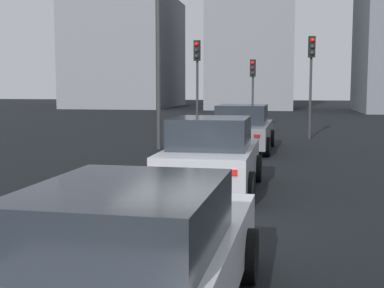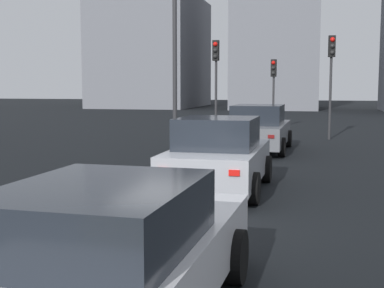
{
  "view_description": "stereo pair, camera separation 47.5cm",
  "coord_description": "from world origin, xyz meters",
  "px_view_note": "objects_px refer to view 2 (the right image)",
  "views": [
    {
      "loc": [
        -9.04,
        -1.55,
        2.29
      ],
      "look_at": [
        -0.53,
        -0.05,
        1.34
      ],
      "focal_mm": 49.66,
      "sensor_mm": 36.0,
      "label": 1
    },
    {
      "loc": [
        -8.95,
        -2.02,
        2.29
      ],
      "look_at": [
        -0.53,
        -0.05,
        1.34
      ],
      "focal_mm": 49.66,
      "sensor_mm": 36.0,
      "label": 2
    }
  ],
  "objects_px": {
    "car_grey_lead": "(259,129)",
    "street_lamp_kerbside": "(175,7)",
    "traffic_light_near_right": "(273,79)",
    "traffic_light_far_left": "(331,65)",
    "car_silver_second": "(219,156)",
    "car_white_third": "(110,259)",
    "traffic_light_near_left": "(216,68)"
  },
  "relations": [
    {
      "from": "car_grey_lead",
      "to": "street_lamp_kerbside",
      "type": "relative_size",
      "value": 0.54
    },
    {
      "from": "traffic_light_near_right",
      "to": "traffic_light_far_left",
      "type": "height_order",
      "value": "traffic_light_far_left"
    },
    {
      "from": "traffic_light_near_right",
      "to": "traffic_light_far_left",
      "type": "bearing_deg",
      "value": 36.45
    },
    {
      "from": "car_grey_lead",
      "to": "traffic_light_near_right",
      "type": "distance_m",
      "value": 9.65
    },
    {
      "from": "car_grey_lead",
      "to": "street_lamp_kerbside",
      "type": "height_order",
      "value": "street_lamp_kerbside"
    },
    {
      "from": "car_silver_second",
      "to": "car_white_third",
      "type": "bearing_deg",
      "value": -177.63
    },
    {
      "from": "traffic_light_far_left",
      "to": "street_lamp_kerbside",
      "type": "bearing_deg",
      "value": -57.38
    },
    {
      "from": "car_white_third",
      "to": "car_silver_second",
      "type": "bearing_deg",
      "value": 3.74
    },
    {
      "from": "traffic_light_far_left",
      "to": "street_lamp_kerbside",
      "type": "relative_size",
      "value": 0.5
    },
    {
      "from": "traffic_light_far_left",
      "to": "car_white_third",
      "type": "bearing_deg",
      "value": -15.52
    },
    {
      "from": "traffic_light_near_left",
      "to": "street_lamp_kerbside",
      "type": "height_order",
      "value": "street_lamp_kerbside"
    },
    {
      "from": "traffic_light_near_left",
      "to": "traffic_light_near_right",
      "type": "relative_size",
      "value": 1.17
    },
    {
      "from": "car_white_third",
      "to": "traffic_light_far_left",
      "type": "bearing_deg",
      "value": -5.41
    },
    {
      "from": "car_grey_lead",
      "to": "car_silver_second",
      "type": "relative_size",
      "value": 1.18
    },
    {
      "from": "traffic_light_far_left",
      "to": "traffic_light_near_right",
      "type": "bearing_deg",
      "value": -157.55
    },
    {
      "from": "car_grey_lead",
      "to": "traffic_light_near_left",
      "type": "height_order",
      "value": "traffic_light_near_left"
    },
    {
      "from": "car_grey_lead",
      "to": "traffic_light_near_right",
      "type": "xyz_separation_m",
      "value": [
        9.46,
        0.25,
        1.88
      ]
    },
    {
      "from": "car_grey_lead",
      "to": "car_silver_second",
      "type": "distance_m",
      "value": 7.43
    },
    {
      "from": "car_white_third",
      "to": "car_grey_lead",
      "type": "bearing_deg",
      "value": 2.37
    },
    {
      "from": "street_lamp_kerbside",
      "to": "car_white_third",
      "type": "bearing_deg",
      "value": -167.34
    },
    {
      "from": "car_grey_lead",
      "to": "traffic_light_far_left",
      "type": "bearing_deg",
      "value": -27.04
    },
    {
      "from": "car_white_third",
      "to": "traffic_light_far_left",
      "type": "distance_m",
      "value": 19.37
    },
    {
      "from": "car_grey_lead",
      "to": "car_silver_second",
      "type": "height_order",
      "value": "car_grey_lead"
    },
    {
      "from": "traffic_light_near_right",
      "to": "street_lamp_kerbside",
      "type": "bearing_deg",
      "value": -10.61
    },
    {
      "from": "car_silver_second",
      "to": "traffic_light_near_left",
      "type": "relative_size",
      "value": 0.94
    },
    {
      "from": "traffic_light_far_left",
      "to": "car_silver_second",
      "type": "bearing_deg",
      "value": -20.56
    },
    {
      "from": "car_white_third",
      "to": "traffic_light_near_left",
      "type": "height_order",
      "value": "traffic_light_near_left"
    },
    {
      "from": "car_grey_lead",
      "to": "traffic_light_near_left",
      "type": "relative_size",
      "value": 1.11
    },
    {
      "from": "car_silver_second",
      "to": "car_white_third",
      "type": "height_order",
      "value": "car_silver_second"
    },
    {
      "from": "car_grey_lead",
      "to": "car_white_third",
      "type": "xyz_separation_m",
      "value": [
        -14.3,
        -0.16,
        -0.08
      ]
    },
    {
      "from": "car_white_third",
      "to": "traffic_light_near_left",
      "type": "bearing_deg",
      "value": 9.52
    },
    {
      "from": "traffic_light_near_right",
      "to": "car_white_third",
      "type": "bearing_deg",
      "value": 6.62
    }
  ]
}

